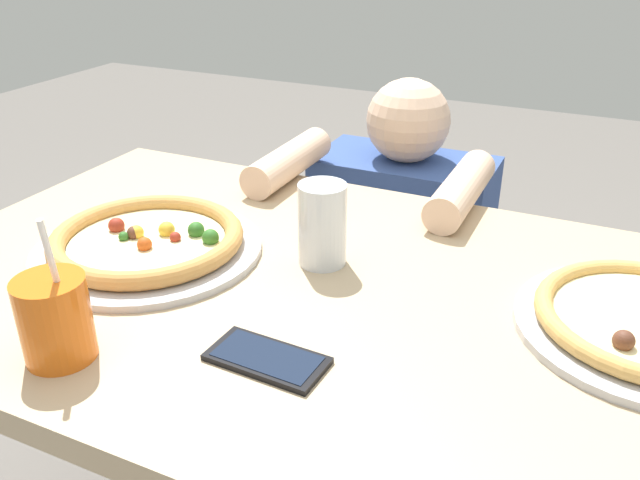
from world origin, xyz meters
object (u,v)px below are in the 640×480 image
Objects in this scene: pizza_near at (148,242)px; diner_seated at (397,286)px; drink_cup_colored at (55,319)px; water_cup_clear at (322,223)px; cell_phone at (267,359)px.

diner_seated is at bearing 69.50° from pizza_near.
drink_cup_colored is at bearing -99.68° from diner_seated.
water_cup_clear is 0.28m from cell_phone.
diner_seated reaches higher than pizza_near.
water_cup_clear is (0.19, 0.37, 0.01)m from drink_cup_colored.
water_cup_clear is at bearing 18.39° from pizza_near.
water_cup_clear is at bearing 100.05° from cell_phone.
pizza_near is at bearing 151.24° from cell_phone.
drink_cup_colored is at bearing -73.76° from pizza_near.
drink_cup_colored is 0.27m from cell_phone.
water_cup_clear is at bearing -85.76° from diner_seated.
pizza_near is 1.91× the size of drink_cup_colored.
drink_cup_colored reaches higher than pizza_near.
water_cup_clear reaches higher than pizza_near.
diner_seated is at bearing 94.24° from water_cup_clear.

